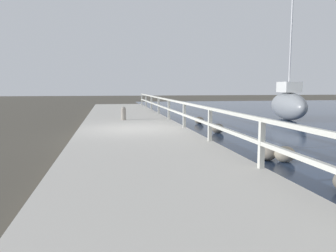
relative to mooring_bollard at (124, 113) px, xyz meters
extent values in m
plane|color=#4C473D|center=(0.22, -3.36, -0.67)|extent=(120.00, 120.00, 0.00)
cube|color=beige|center=(0.22, -3.36, -0.49)|extent=(4.10, 36.00, 0.35)
cube|color=beige|center=(2.17, -9.84, 0.17)|extent=(0.10, 0.10, 0.98)
cube|color=beige|center=(2.17, -6.60, 0.17)|extent=(0.10, 0.10, 0.98)
cube|color=beige|center=(2.17, -3.36, 0.17)|extent=(0.10, 0.10, 0.98)
cube|color=beige|center=(2.17, -0.12, 0.17)|extent=(0.10, 0.10, 0.98)
cube|color=beige|center=(2.17, 3.12, 0.17)|extent=(0.10, 0.10, 0.98)
cube|color=beige|center=(2.17, 6.36, 0.17)|extent=(0.10, 0.10, 0.98)
cube|color=beige|center=(2.17, 9.60, 0.17)|extent=(0.10, 0.10, 0.98)
cube|color=beige|center=(2.17, 12.84, 0.17)|extent=(0.10, 0.10, 0.98)
cube|color=beige|center=(2.17, -3.36, 0.62)|extent=(0.09, 32.50, 0.08)
cube|color=beige|center=(2.17, -3.36, 0.17)|extent=(0.09, 32.50, 0.08)
ellipsoid|color=slate|center=(3.94, 0.78, -0.49)|extent=(0.49, 0.44, 0.36)
ellipsoid|color=gray|center=(3.36, -7.79, -0.48)|extent=(0.51, 0.45, 0.38)
ellipsoid|color=#666056|center=(3.75, -2.72, -0.47)|extent=(0.53, 0.48, 0.40)
ellipsoid|color=gray|center=(3.71, -8.05, -0.47)|extent=(0.54, 0.49, 0.41)
cylinder|color=gray|center=(0.00, 0.00, -0.08)|extent=(0.24, 0.24, 0.48)
sphere|color=gray|center=(0.00, 0.00, 0.21)|extent=(0.22, 0.22, 0.22)
ellipsoid|color=gray|center=(9.63, 1.93, 0.13)|extent=(1.98, 4.54, 1.59)
cube|color=silver|center=(9.63, 1.93, 1.23)|extent=(1.15, 1.73, 0.61)
cylinder|color=silver|center=(9.63, 1.93, 3.67)|extent=(0.09, 0.09, 5.49)
camera|label=1|loc=(-0.70, -15.59, 1.24)|focal=35.00mm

